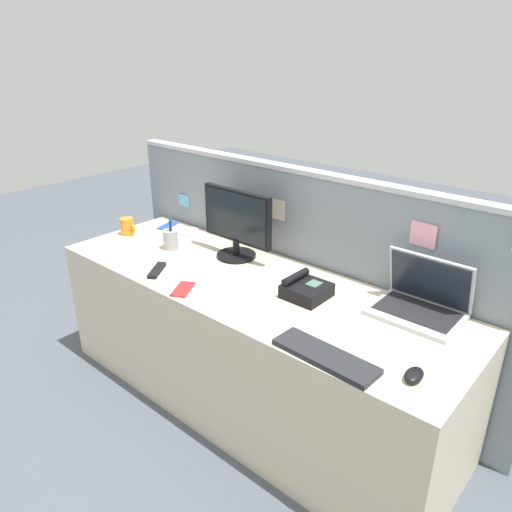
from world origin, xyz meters
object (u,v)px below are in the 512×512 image
at_px(laptop, 421,300).
at_px(coffee_mug, 127,227).
at_px(keyboard_main, 325,356).
at_px(cell_phone_blue_case, 168,226).
at_px(pen_cup, 171,239).
at_px(cell_phone_red_case, 183,289).
at_px(computer_mouse_right_hand, 414,375).
at_px(tv_remote, 157,270).
at_px(desktop_monitor, 237,222).
at_px(desk_phone, 306,289).
at_px(cell_phone_silver_slab, 189,232).

relative_size(laptop, coffee_mug, 3.11).
distance_m(keyboard_main, cell_phone_blue_case, 1.63).
bearing_deg(cell_phone_blue_case, coffee_mug, -120.04).
xyz_separation_m(laptop, pen_cup, (-1.36, -0.23, -0.00)).
bearing_deg(cell_phone_red_case, computer_mouse_right_hand, -24.65).
bearing_deg(tv_remote, keyboard_main, -36.64).
bearing_deg(pen_cup, desktop_monitor, 24.77).
bearing_deg(computer_mouse_right_hand, pen_cup, 167.90).
relative_size(cell_phone_red_case, tv_remote, 0.88).
distance_m(desk_phone, tv_remote, 0.77).
bearing_deg(computer_mouse_right_hand, laptop, 107.27).
relative_size(cell_phone_silver_slab, tv_remote, 0.82).
xyz_separation_m(laptop, cell_phone_blue_case, (-1.65, -0.01, -0.05)).
bearing_deg(coffee_mug, desk_phone, 2.72).
relative_size(desktop_monitor, cell_phone_silver_slab, 3.21).
bearing_deg(desktop_monitor, cell_phone_blue_case, 174.86).
relative_size(desk_phone, computer_mouse_right_hand, 1.87).
relative_size(computer_mouse_right_hand, cell_phone_red_case, 0.67).
bearing_deg(cell_phone_red_case, keyboard_main, -30.26).
relative_size(keyboard_main, coffee_mug, 3.46).
xyz_separation_m(pen_cup, coffee_mug, (-0.37, -0.03, -0.01)).
height_order(desk_phone, cell_phone_silver_slab, desk_phone).
height_order(pen_cup, cell_phone_blue_case, pen_cup).
height_order(laptop, cell_phone_blue_case, laptop).
height_order(cell_phone_red_case, coffee_mug, coffee_mug).
xyz_separation_m(pen_cup, cell_phone_red_case, (0.44, -0.29, -0.05)).
xyz_separation_m(computer_mouse_right_hand, cell_phone_blue_case, (-1.83, 0.44, -0.01)).
height_order(desktop_monitor, cell_phone_red_case, desktop_monitor).
distance_m(pen_cup, cell_phone_red_case, 0.53).
bearing_deg(tv_remote, desk_phone, -11.66).
bearing_deg(coffee_mug, tv_remote, -21.72).
xyz_separation_m(desk_phone, pen_cup, (-0.90, -0.03, 0.02)).
distance_m(desk_phone, keyboard_main, 0.48).
distance_m(desk_phone, coffee_mug, 1.27).
bearing_deg(desk_phone, laptop, 23.79).
relative_size(desk_phone, keyboard_main, 0.46).
xyz_separation_m(cell_phone_red_case, tv_remote, (-0.25, 0.04, 0.01)).
relative_size(keyboard_main, pen_cup, 2.10).
bearing_deg(cell_phone_silver_slab, computer_mouse_right_hand, -35.19).
distance_m(cell_phone_silver_slab, cell_phone_red_case, 0.77).
distance_m(laptop, cell_phone_red_case, 1.06).
bearing_deg(cell_phone_blue_case, cell_phone_silver_slab, -9.43).
height_order(desk_phone, coffee_mug, coffee_mug).
xyz_separation_m(cell_phone_blue_case, coffee_mug, (-0.07, -0.25, 0.05)).
bearing_deg(coffee_mug, pen_cup, 4.32).
height_order(pen_cup, cell_phone_red_case, pen_cup).
bearing_deg(computer_mouse_right_hand, desktop_monitor, 158.06).
bearing_deg(computer_mouse_right_hand, tv_remote, 177.34).
bearing_deg(coffee_mug, cell_phone_silver_slab, 46.56).
xyz_separation_m(cell_phone_blue_case, cell_phone_red_case, (0.73, -0.52, 0.00)).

